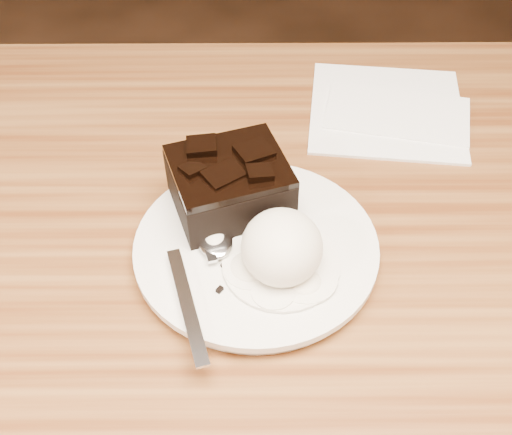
{
  "coord_description": "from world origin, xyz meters",
  "views": [
    {
      "loc": [
        0.06,
        -0.33,
        1.19
      ],
      "look_at": [
        0.07,
        0.05,
        0.79
      ],
      "focal_mm": 45.81,
      "sensor_mm": 36.0,
      "label": 1
    }
  ],
  "objects_px": {
    "spoon": "(215,242)",
    "brownie": "(230,187)",
    "plate": "(256,250)",
    "napkin": "(387,109)",
    "ice_cream_scoop": "(282,247)"
  },
  "relations": [
    {
      "from": "spoon",
      "to": "plate",
      "type": "bearing_deg",
      "value": -12.03
    },
    {
      "from": "spoon",
      "to": "brownie",
      "type": "bearing_deg",
      "value": 60.39
    },
    {
      "from": "plate",
      "to": "spoon",
      "type": "distance_m",
      "value": 0.04
    },
    {
      "from": "spoon",
      "to": "napkin",
      "type": "bearing_deg",
      "value": 33.95
    },
    {
      "from": "plate",
      "to": "ice_cream_scoop",
      "type": "height_order",
      "value": "ice_cream_scoop"
    },
    {
      "from": "brownie",
      "to": "napkin",
      "type": "relative_size",
      "value": 0.59
    },
    {
      "from": "plate",
      "to": "brownie",
      "type": "xyz_separation_m",
      "value": [
        -0.02,
        0.05,
        0.03
      ]
    },
    {
      "from": "ice_cream_scoop",
      "to": "brownie",
      "type": "bearing_deg",
      "value": 121.35
    },
    {
      "from": "brownie",
      "to": "spoon",
      "type": "distance_m",
      "value": 0.05
    },
    {
      "from": "brownie",
      "to": "napkin",
      "type": "bearing_deg",
      "value": 43.93
    },
    {
      "from": "spoon",
      "to": "napkin",
      "type": "distance_m",
      "value": 0.28
    },
    {
      "from": "brownie",
      "to": "napkin",
      "type": "xyz_separation_m",
      "value": [
        0.17,
        0.16,
        -0.04
      ]
    },
    {
      "from": "ice_cream_scoop",
      "to": "napkin",
      "type": "distance_m",
      "value": 0.27
    },
    {
      "from": "napkin",
      "to": "brownie",
      "type": "bearing_deg",
      "value": -136.07
    },
    {
      "from": "ice_cream_scoop",
      "to": "spoon",
      "type": "bearing_deg",
      "value": 157.49
    }
  ]
}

